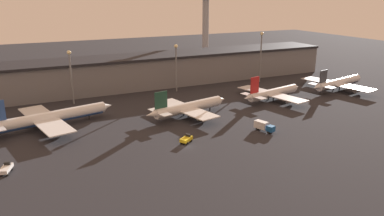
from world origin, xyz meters
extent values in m
plane|color=#26262B|center=(0.00, 0.00, 0.00)|extent=(600.00, 600.00, 0.00)
cube|color=slate|center=(0.00, 83.30, 7.42)|extent=(242.71, 22.07, 14.85)
cube|color=black|center=(0.00, 83.30, 15.45)|extent=(242.71, 24.07, 1.20)
cylinder|color=white|center=(-36.63, 37.73, 3.87)|extent=(41.07, 12.59, 4.07)
cylinder|color=#2D519E|center=(-36.63, 37.73, 3.15)|extent=(38.93, 11.56, 3.46)
cone|color=white|center=(-15.33, 42.29, 3.87)|extent=(5.59, 4.80, 3.87)
cube|color=white|center=(-38.64, 37.30, 3.36)|extent=(16.71, 39.03, 0.36)
cylinder|color=gray|center=(-39.66, 47.96, 1.99)|extent=(4.85, 3.13, 2.24)
cylinder|color=gray|center=(-35.21, 27.15, 1.99)|extent=(4.85, 3.13, 2.24)
cylinder|color=black|center=(-22.55, 40.74, 0.92)|extent=(0.50, 0.50, 1.83)
cylinder|color=black|center=(-38.98, 38.89, 0.92)|extent=(0.50, 0.50, 1.83)
cylinder|color=black|center=(-38.30, 35.70, 0.92)|extent=(0.50, 0.50, 1.83)
cylinder|color=white|center=(14.02, 27.86, 3.66)|extent=(31.23, 10.27, 3.85)
cylinder|color=#ADB2B7|center=(14.02, 27.86, 2.98)|extent=(29.59, 9.38, 3.27)
cone|color=white|center=(30.36, 31.36, 3.66)|extent=(5.28, 4.54, 3.66)
cone|color=white|center=(-2.50, 24.32, 3.94)|extent=(6.33, 4.41, 3.27)
cube|color=#1E4738|center=(1.25, 25.13, 8.76)|extent=(5.35, 1.52, 6.35)
cube|color=white|center=(0.64, 25.00, 4.23)|extent=(6.11, 11.78, 0.24)
cube|color=white|center=(12.50, 27.54, 3.17)|extent=(14.81, 32.27, 0.36)
cylinder|color=gray|center=(11.59, 36.27, 1.87)|extent=(4.58, 2.96, 2.12)
cylinder|color=gray|center=(15.24, 19.19, 1.87)|extent=(4.58, 2.96, 2.12)
cylinder|color=black|center=(24.67, 30.14, 0.87)|extent=(0.50, 0.50, 1.73)
cylinder|color=black|center=(12.18, 29.04, 0.87)|extent=(0.50, 0.50, 1.73)
cylinder|color=black|center=(12.82, 26.03, 0.87)|extent=(0.50, 0.50, 1.73)
cylinder|color=silver|center=(58.82, 32.54, 3.36)|extent=(30.31, 9.79, 3.54)
cylinder|color=silver|center=(58.82, 32.54, 2.74)|extent=(28.72, 8.95, 3.01)
cone|color=silver|center=(74.64, 35.93, 3.36)|extent=(4.86, 4.18, 3.36)
cone|color=silver|center=(42.83, 29.12, 3.63)|extent=(5.82, 4.05, 3.01)
cube|color=red|center=(46.40, 29.88, 8.69)|extent=(4.93, 1.43, 7.11)
cube|color=silver|center=(45.81, 29.76, 3.89)|extent=(6.13, 13.21, 0.24)
cube|color=silver|center=(57.34, 32.22, 2.92)|extent=(15.03, 36.27, 0.36)
cylinder|color=gray|center=(56.15, 42.11, 1.70)|extent=(4.22, 2.72, 1.95)
cylinder|color=gray|center=(60.30, 22.72, 1.70)|extent=(4.22, 2.72, 1.95)
cylinder|color=black|center=(69.17, 34.76, 0.80)|extent=(0.50, 0.50, 1.59)
cylinder|color=black|center=(57.05, 33.61, 0.80)|extent=(0.50, 0.50, 1.59)
cylinder|color=black|center=(57.64, 30.84, 0.80)|extent=(0.50, 0.50, 1.59)
cylinder|color=silver|center=(99.69, 32.93, 3.76)|extent=(34.02, 10.98, 3.96)
cylinder|color=#333842|center=(99.69, 32.93, 3.07)|extent=(32.23, 10.04, 3.37)
cone|color=silver|center=(117.44, 36.73, 3.76)|extent=(5.44, 4.67, 3.76)
cone|color=silver|center=(81.74, 29.09, 4.06)|extent=(6.51, 4.54, 3.37)
cube|color=#333842|center=(85.75, 29.95, 8.76)|extent=(5.51, 1.55, 6.03)
cube|color=silver|center=(85.08, 29.80, 4.36)|extent=(6.65, 13.81, 0.24)
cube|color=silver|center=(98.03, 32.57, 3.27)|extent=(16.24, 37.87, 0.36)
cylinder|color=gray|center=(96.86, 42.88, 1.93)|extent=(4.72, 3.04, 2.18)
cylinder|color=gray|center=(101.18, 22.69, 1.93)|extent=(4.72, 3.04, 2.18)
cylinder|color=black|center=(111.30, 35.42, 0.89)|extent=(0.50, 0.50, 1.78)
cylinder|color=black|center=(97.70, 34.12, 0.89)|extent=(0.50, 0.50, 1.78)
cylinder|color=black|center=(98.36, 31.02, 0.89)|extent=(0.50, 0.50, 1.78)
cube|color=white|center=(-51.70, 4.68, 1.24)|extent=(3.85, 5.84, 1.04)
cube|color=black|center=(-51.27, 5.96, 2.16)|extent=(1.72, 1.16, 0.80)
cylinder|color=black|center=(-51.96, 6.59, 0.45)|extent=(0.82, 1.03, 0.90)
cylinder|color=black|center=(-50.35, 6.05, 0.45)|extent=(0.82, 1.03, 0.90)
cylinder|color=black|center=(-53.05, 3.31, 0.45)|extent=(0.82, 1.03, 0.90)
cylinder|color=black|center=(-51.45, 2.77, 0.45)|extent=(0.82, 1.03, 0.90)
cube|color=#195199|center=(31.18, -2.10, 1.70)|extent=(2.90, 2.88, 1.96)
cube|color=silver|center=(29.93, 1.83, 2.03)|extent=(3.64, 5.21, 2.62)
cylinder|color=black|center=(31.94, -1.62, 0.45)|extent=(0.82, 1.03, 0.90)
cylinder|color=black|center=(30.29, -2.14, 0.45)|extent=(0.82, 1.03, 0.90)
cylinder|color=black|center=(30.46, 3.04, 0.45)|extent=(0.82, 1.03, 0.90)
cylinder|color=black|center=(28.81, 2.52, 0.45)|extent=(0.82, 1.03, 0.90)
cube|color=gold|center=(1.13, 2.79, 1.27)|extent=(5.22, 4.69, 1.10)
cube|color=black|center=(2.09, 3.47, 2.22)|extent=(1.55, 1.78, 0.80)
cylinder|color=black|center=(1.83, 4.40, 0.45)|extent=(1.08, 1.01, 0.90)
cylinder|color=black|center=(2.88, 2.92, 0.45)|extent=(1.08, 1.01, 0.90)
cylinder|color=black|center=(-0.61, 2.65, 0.45)|extent=(1.08, 1.01, 0.90)
cylinder|color=black|center=(0.44, 1.18, 0.45)|extent=(1.08, 1.01, 0.90)
cylinder|color=slate|center=(-24.47, 65.20, 10.98)|extent=(0.70, 0.70, 21.96)
sphere|color=beige|center=(-24.47, 65.20, 22.56)|extent=(1.80, 1.80, 1.80)
cylinder|color=slate|center=(24.87, 65.20, 10.89)|extent=(0.70, 0.70, 21.78)
sphere|color=beige|center=(24.87, 65.20, 22.38)|extent=(1.80, 1.80, 1.80)
cylinder|color=slate|center=(74.59, 65.20, 12.75)|extent=(0.70, 0.70, 25.50)
sphere|color=beige|center=(74.59, 65.20, 26.10)|extent=(1.80, 1.80, 1.80)
cylinder|color=#99999E|center=(76.30, 132.51, 21.90)|extent=(4.40, 4.40, 43.79)
camera|label=1|loc=(-46.32, -99.69, 46.52)|focal=35.00mm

